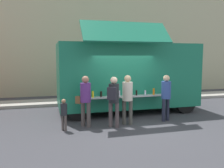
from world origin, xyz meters
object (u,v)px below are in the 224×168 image
food_truck_main (127,75)px  customer_front_ordering (127,95)px  trash_bin (181,91)px  customer_extra_browsing (166,94)px  child_near_queue (64,112)px  customer_rear_waiting (85,97)px  customer_mid_with_backpack (114,97)px

food_truck_main → customer_front_ordering: (-0.71, -2.11, -0.57)m
trash_bin → customer_extra_browsing: 5.55m
child_near_queue → customer_rear_waiting: bearing=-17.4°
child_near_queue → customer_front_ordering: bearing=-33.9°
food_truck_main → customer_mid_with_backpack: (-1.30, -2.33, -0.56)m
customer_front_ordering → customer_mid_with_backpack: size_ratio=1.02×
customer_mid_with_backpack → customer_rear_waiting: size_ratio=0.99×
customer_mid_with_backpack → customer_rear_waiting: bearing=97.9°
food_truck_main → customer_extra_browsing: 2.28m
customer_front_ordering → customer_extra_browsing: customer_front_ordering is taller
child_near_queue → trash_bin: bearing=-5.1°
customer_mid_with_backpack → customer_extra_browsing: customer_mid_with_backpack is taller
customer_extra_browsing → customer_rear_waiting: bearing=66.2°
trash_bin → customer_extra_browsing: bearing=-128.0°
customer_mid_with_backpack → customer_rear_waiting: customer_rear_waiting is taller
customer_extra_browsing → trash_bin: bearing=-60.7°
food_truck_main → customer_extra_browsing: food_truck_main is taller
customer_front_ordering → trash_bin: bearing=-18.2°
customer_front_ordering → customer_rear_waiting: bearing=114.8°
customer_mid_with_backpack → child_near_queue: 1.74m
trash_bin → customer_mid_with_backpack: bearing=-140.1°
food_truck_main → trash_bin: food_truck_main is taller
customer_rear_waiting → customer_extra_browsing: customer_rear_waiting is taller
trash_bin → customer_front_ordering: (-4.97, -4.43, 0.64)m
food_truck_main → customer_front_ordering: 2.30m
customer_front_ordering → customer_extra_browsing: bearing=-56.9°
trash_bin → customer_rear_waiting: (-6.48, -4.29, 0.63)m
food_truck_main → customer_extra_browsing: (0.87, -2.03, -0.59)m
customer_front_ordering → customer_rear_waiting: 1.52m
trash_bin → child_near_queue: size_ratio=0.81×
food_truck_main → customer_mid_with_backpack: food_truck_main is taller
customer_front_ordering → customer_extra_browsing: 1.58m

